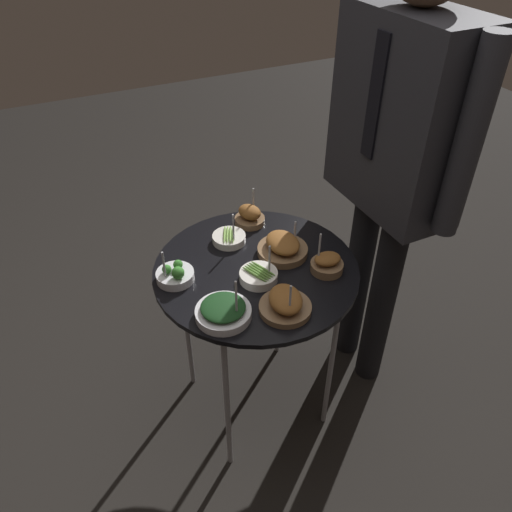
{
  "coord_description": "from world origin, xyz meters",
  "views": [
    {
      "loc": [
        1.2,
        -0.57,
        1.85
      ],
      "look_at": [
        0.0,
        0.0,
        0.8
      ],
      "focal_mm": 35.0,
      "sensor_mm": 36.0,
      "label": 1
    }
  ],
  "objects_px": {
    "bowl_asparagus_front_right": "(229,238)",
    "waiter_figure": "(397,139)",
    "bowl_roast_front_center": "(327,264)",
    "bowl_roast_mid_right": "(250,216)",
    "bowl_roast_front_left": "(283,247)",
    "serving_cart": "(256,279)",
    "bowl_roast_center": "(285,303)",
    "bowl_spinach_near_rim": "(223,311)",
    "bowl_asparagus_far_rim": "(259,276)",
    "bowl_broccoli_back_left": "(175,275)"
  },
  "relations": [
    {
      "from": "bowl_roast_front_center",
      "to": "bowl_roast_mid_right",
      "type": "xyz_separation_m",
      "value": [
        -0.37,
        -0.12,
        0.0
      ]
    },
    {
      "from": "bowl_roast_front_center",
      "to": "waiter_figure",
      "type": "relative_size",
      "value": 0.09
    },
    {
      "from": "serving_cart",
      "to": "bowl_roast_mid_right",
      "type": "height_order",
      "value": "bowl_roast_mid_right"
    },
    {
      "from": "serving_cart",
      "to": "bowl_broccoli_back_left",
      "type": "distance_m",
      "value": 0.29
    },
    {
      "from": "bowl_roast_front_center",
      "to": "waiter_figure",
      "type": "xyz_separation_m",
      "value": [
        -0.13,
        0.32,
        0.33
      ]
    },
    {
      "from": "bowl_asparagus_far_rim",
      "to": "bowl_roast_center",
      "type": "xyz_separation_m",
      "value": [
        0.17,
        0.01,
        0.01
      ]
    },
    {
      "from": "bowl_roast_front_left",
      "to": "waiter_figure",
      "type": "bearing_deg",
      "value": 87.43
    },
    {
      "from": "serving_cart",
      "to": "bowl_spinach_near_rim",
      "type": "height_order",
      "value": "bowl_spinach_near_rim"
    },
    {
      "from": "serving_cart",
      "to": "bowl_roast_front_left",
      "type": "bearing_deg",
      "value": 103.3
    },
    {
      "from": "serving_cart",
      "to": "bowl_roast_front_center",
      "type": "relative_size",
      "value": 5.0
    },
    {
      "from": "bowl_spinach_near_rim",
      "to": "bowl_roast_mid_right",
      "type": "relative_size",
      "value": 1.28
    },
    {
      "from": "bowl_roast_front_left",
      "to": "waiter_figure",
      "type": "xyz_separation_m",
      "value": [
        0.02,
        0.42,
        0.33
      ]
    },
    {
      "from": "bowl_roast_center",
      "to": "bowl_asparagus_far_rim",
      "type": "bearing_deg",
      "value": -176.42
    },
    {
      "from": "bowl_roast_mid_right",
      "to": "serving_cart",
      "type": "bearing_deg",
      "value": -20.47
    },
    {
      "from": "bowl_roast_front_left",
      "to": "bowl_roast_front_center",
      "type": "relative_size",
      "value": 1.19
    },
    {
      "from": "serving_cart",
      "to": "bowl_roast_front_left",
      "type": "height_order",
      "value": "bowl_roast_front_left"
    },
    {
      "from": "bowl_asparagus_far_rim",
      "to": "bowl_roast_center",
      "type": "height_order",
      "value": "bowl_asparagus_far_rim"
    },
    {
      "from": "bowl_asparagus_front_right",
      "to": "bowl_roast_front_left",
      "type": "relative_size",
      "value": 0.77
    },
    {
      "from": "bowl_roast_front_left",
      "to": "bowl_broccoli_back_left",
      "type": "bearing_deg",
      "value": -94.19
    },
    {
      "from": "bowl_broccoli_back_left",
      "to": "bowl_asparagus_far_rim",
      "type": "bearing_deg",
      "value": 64.73
    },
    {
      "from": "bowl_spinach_near_rim",
      "to": "bowl_roast_center",
      "type": "height_order",
      "value": "bowl_spinach_near_rim"
    },
    {
      "from": "bowl_roast_front_left",
      "to": "bowl_roast_mid_right",
      "type": "xyz_separation_m",
      "value": [
        -0.23,
        -0.02,
        0.0
      ]
    },
    {
      "from": "bowl_spinach_near_rim",
      "to": "bowl_roast_center",
      "type": "distance_m",
      "value": 0.19
    },
    {
      "from": "serving_cart",
      "to": "bowl_roast_center",
      "type": "bearing_deg",
      "value": -2.32
    },
    {
      "from": "waiter_figure",
      "to": "bowl_roast_mid_right",
      "type": "bearing_deg",
      "value": -119.28
    },
    {
      "from": "bowl_asparagus_far_rim",
      "to": "bowl_roast_center",
      "type": "bearing_deg",
      "value": 3.58
    },
    {
      "from": "bowl_roast_front_left",
      "to": "waiter_figure",
      "type": "relative_size",
      "value": 0.1
    },
    {
      "from": "bowl_spinach_near_rim",
      "to": "bowl_roast_center",
      "type": "relative_size",
      "value": 1.06
    },
    {
      "from": "bowl_broccoli_back_left",
      "to": "bowl_spinach_near_rim",
      "type": "bearing_deg",
      "value": 18.96
    },
    {
      "from": "serving_cart",
      "to": "bowl_roast_front_left",
      "type": "relative_size",
      "value": 4.19
    },
    {
      "from": "serving_cart",
      "to": "bowl_broccoli_back_left",
      "type": "relative_size",
      "value": 5.65
    },
    {
      "from": "serving_cart",
      "to": "waiter_figure",
      "type": "distance_m",
      "value": 0.68
    },
    {
      "from": "bowl_spinach_near_rim",
      "to": "waiter_figure",
      "type": "height_order",
      "value": "waiter_figure"
    },
    {
      "from": "bowl_asparagus_front_right",
      "to": "waiter_figure",
      "type": "bearing_deg",
      "value": 73.2
    },
    {
      "from": "bowl_roast_front_center",
      "to": "bowl_asparagus_far_rim",
      "type": "bearing_deg",
      "value": -103.5
    },
    {
      "from": "bowl_roast_center",
      "to": "waiter_figure",
      "type": "relative_size",
      "value": 0.09
    },
    {
      "from": "waiter_figure",
      "to": "bowl_asparagus_far_rim",
      "type": "bearing_deg",
      "value": -82.67
    },
    {
      "from": "serving_cart",
      "to": "bowl_spinach_near_rim",
      "type": "bearing_deg",
      "value": -48.32
    },
    {
      "from": "serving_cart",
      "to": "bowl_roast_center",
      "type": "relative_size",
      "value": 4.56
    },
    {
      "from": "waiter_figure",
      "to": "bowl_broccoli_back_left",
      "type": "bearing_deg",
      "value": -93.35
    },
    {
      "from": "bowl_roast_front_center",
      "to": "bowl_roast_center",
      "type": "relative_size",
      "value": 0.91
    },
    {
      "from": "bowl_asparagus_front_right",
      "to": "waiter_figure",
      "type": "distance_m",
      "value": 0.68
    },
    {
      "from": "bowl_roast_front_center",
      "to": "waiter_figure",
      "type": "distance_m",
      "value": 0.48
    },
    {
      "from": "bowl_roast_mid_right",
      "to": "waiter_figure",
      "type": "xyz_separation_m",
      "value": [
        0.25,
        0.44,
        0.33
      ]
    },
    {
      "from": "bowl_asparagus_front_right",
      "to": "bowl_roast_front_center",
      "type": "xyz_separation_m",
      "value": [
        0.29,
        0.24,
        0.01
      ]
    },
    {
      "from": "serving_cart",
      "to": "bowl_broccoli_back_left",
      "type": "bearing_deg",
      "value": -101.75
    },
    {
      "from": "bowl_spinach_near_rim",
      "to": "bowl_roast_center",
      "type": "xyz_separation_m",
      "value": [
        0.06,
        0.18,
        0.01
      ]
    },
    {
      "from": "bowl_broccoli_back_left",
      "to": "waiter_figure",
      "type": "distance_m",
      "value": 0.87
    },
    {
      "from": "bowl_asparagus_front_right",
      "to": "bowl_roast_mid_right",
      "type": "distance_m",
      "value": 0.14
    },
    {
      "from": "bowl_roast_front_left",
      "to": "bowl_roast_center",
      "type": "relative_size",
      "value": 1.09
    }
  ]
}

